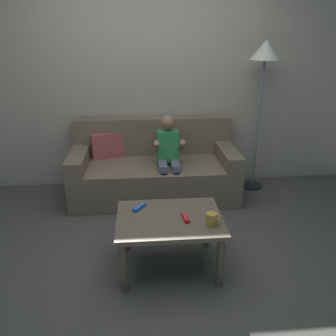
{
  "coord_description": "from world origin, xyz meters",
  "views": [
    {
      "loc": [
        -0.09,
        -2.23,
        1.76
      ],
      "look_at": [
        0.15,
        0.66,
        0.58
      ],
      "focal_mm": 36.17,
      "sensor_mm": 36.0,
      "label": 1
    }
  ],
  "objects": [
    {
      "name": "couch",
      "position": [
        0.04,
        1.32,
        0.29
      ],
      "size": [
        1.81,
        0.8,
        0.84
      ],
      "color": "#75604C",
      "rests_on": "ground"
    },
    {
      "name": "person_seated_on_couch",
      "position": [
        0.2,
        1.14,
        0.54
      ],
      "size": [
        0.32,
        0.39,
        0.95
      ],
      "color": "slate",
      "rests_on": "ground"
    },
    {
      "name": "coffee_table",
      "position": [
        0.11,
        0.0,
        0.37
      ],
      "size": [
        0.8,
        0.6,
        0.45
      ],
      "color": "brown",
      "rests_on": "ground"
    },
    {
      "name": "floor_lamp",
      "position": [
        1.24,
        1.42,
        1.45
      ],
      "size": [
        0.32,
        0.32,
        1.68
      ],
      "color": "black",
      "rests_on": "ground"
    },
    {
      "name": "game_remote_blue_near_edge",
      "position": [
        -0.12,
        0.16,
        0.46
      ],
      "size": [
        0.11,
        0.13,
        0.03
      ],
      "color": "blue",
      "rests_on": "coffee_table"
    },
    {
      "name": "coffee_mug",
      "position": [
        0.41,
        -0.13,
        0.5
      ],
      "size": [
        0.12,
        0.08,
        0.09
      ],
      "color": "#B78C2D",
      "rests_on": "coffee_table"
    },
    {
      "name": "ground_plane",
      "position": [
        0.0,
        0.0,
        0.0
      ],
      "size": [
        10.08,
        10.08,
        0.0
      ],
      "primitive_type": "plane",
      "color": "#4C4742"
    },
    {
      "name": "wall_back",
      "position": [
        0.0,
        1.71,
        1.25
      ],
      "size": [
        5.04,
        0.05,
        2.5
      ],
      "primitive_type": "cube",
      "color": "#B2A38E",
      "rests_on": "ground"
    },
    {
      "name": "game_remote_red_center",
      "position": [
        0.23,
        -0.03,
        0.46
      ],
      "size": [
        0.05,
        0.14,
        0.03
      ],
      "color": "red",
      "rests_on": "coffee_table"
    }
  ]
}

